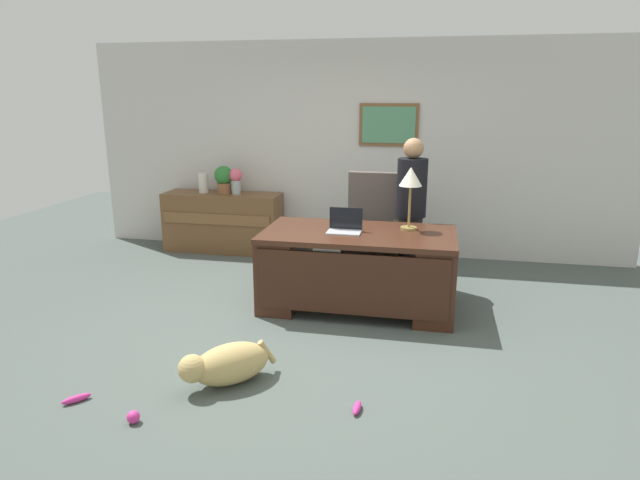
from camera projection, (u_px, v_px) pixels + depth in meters
ground_plane at (309, 328)px, 4.98m from camera, size 12.00×12.00×0.00m
back_wall at (354, 149)px, 7.08m from camera, size 7.00×0.16×2.70m
desk at (358, 267)px, 5.35m from camera, size 1.84×0.99×0.77m
credenza at (223, 222)px, 7.34m from camera, size 1.55×0.50×0.78m
armchair at (373, 234)px, 6.20m from camera, size 0.60×0.59×1.20m
person_standing at (411, 211)px, 5.92m from camera, size 0.32×0.32×1.60m
dog_lying at (226, 364)px, 3.99m from camera, size 0.63×0.61×0.30m
laptop at (345, 226)px, 5.27m from camera, size 0.32×0.22×0.22m
desk_lamp at (411, 181)px, 5.26m from camera, size 0.22×0.22×0.61m
vase_with_flowers at (236, 179)px, 7.15m from camera, size 0.17×0.17×0.33m
vase_empty at (203, 183)px, 7.25m from camera, size 0.13×0.13×0.26m
potted_plant at (224, 178)px, 7.18m from camera, size 0.24×0.24×0.36m
dog_toy_ball at (133, 417)px, 3.54m from camera, size 0.08×0.08×0.08m
dog_toy_bone at (357, 408)px, 3.68m from camera, size 0.06×0.17×0.05m
dog_toy_plush at (76, 399)px, 3.78m from camera, size 0.17×0.18×0.05m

